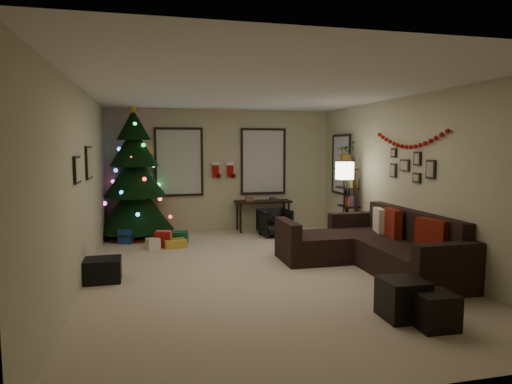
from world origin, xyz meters
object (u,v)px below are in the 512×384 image
(desk_chair, at_px, (275,222))
(christmas_tree, at_px, (135,180))
(bookshelf, at_px, (350,201))
(desk, at_px, (263,204))
(sofa, at_px, (374,248))

(desk_chair, bearing_deg, christmas_tree, 162.91)
(christmas_tree, xyz_separation_m, bookshelf, (4.18, -1.39, -0.38))
(desk, relative_size, bookshelf, 0.75)
(desk_chair, bearing_deg, desk, 92.14)
(desk, bearing_deg, bookshelf, -45.99)
(sofa, bearing_deg, bookshelf, 75.97)
(bookshelf, bearing_deg, desk, 134.01)
(sofa, distance_m, desk_chair, 2.85)
(desk_chair, xyz_separation_m, bookshelf, (1.33, -0.82, 0.52))
(desk, bearing_deg, christmas_tree, -178.43)
(sofa, relative_size, bookshelf, 1.72)
(desk, xyz_separation_m, desk_chair, (0.09, -0.65, -0.30))
(christmas_tree, height_order, sofa, christmas_tree)
(christmas_tree, bearing_deg, sofa, -41.64)
(sofa, height_order, desk_chair, sofa)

